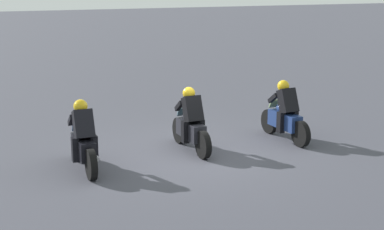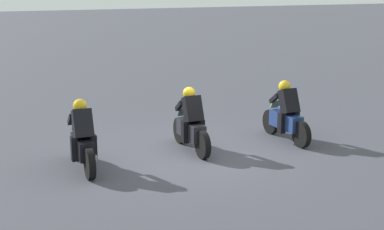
{
  "view_description": "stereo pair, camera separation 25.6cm",
  "coord_description": "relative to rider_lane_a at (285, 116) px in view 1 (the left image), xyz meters",
  "views": [
    {
      "loc": [
        -12.1,
        5.16,
        4.05
      ],
      "look_at": [
        0.11,
        0.02,
        0.9
      ],
      "focal_mm": 54.98,
      "sensor_mm": 36.0,
      "label": 1
    },
    {
      "loc": [
        -12.19,
        4.92,
        4.05
      ],
      "look_at": [
        0.11,
        0.02,
        0.9
      ],
      "focal_mm": 54.98,
      "sensor_mm": 36.0,
      "label": 2
    }
  ],
  "objects": [
    {
      "name": "ground_plane",
      "position": [
        -0.2,
        2.56,
        -0.62
      ],
      "size": [
        120.0,
        120.0,
        0.0
      ],
      "primitive_type": "plane",
      "color": "#3F404A"
    },
    {
      "name": "rider_lane_b",
      "position": [
        0.06,
        2.54,
        0.0
      ],
      "size": [
        2.04,
        0.54,
        1.51
      ],
      "rotation": [
        0.0,
        0.0,
        0.01
      ],
      "color": "black",
      "rests_on": "ground_plane"
    },
    {
      "name": "rider_lane_a",
      "position": [
        0.0,
        0.0,
        0.0
      ],
      "size": [
        2.04,
        0.55,
        1.51
      ],
      "rotation": [
        0.0,
        0.0,
        0.04
      ],
      "color": "black",
      "rests_on": "ground_plane"
    },
    {
      "name": "rider_lane_c",
      "position": [
        -0.36,
        5.19,
        0.0
      ],
      "size": [
        2.04,
        0.54,
        1.51
      ],
      "rotation": [
        0.0,
        0.0,
        -0.01
      ],
      "color": "black",
      "rests_on": "ground_plane"
    }
  ]
}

